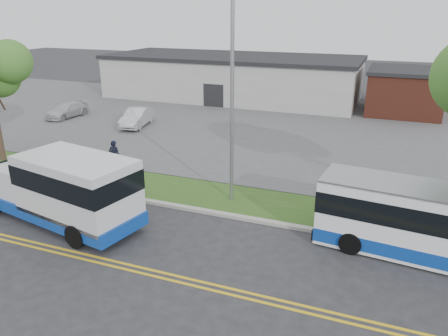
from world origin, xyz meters
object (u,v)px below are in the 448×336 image
at_px(parked_car_b, 67,110).
at_px(pedestrian, 115,156).
at_px(parked_car_a, 137,117).
at_px(shuttle_bus, 65,187).
at_px(streetlight_near, 231,93).

bearing_deg(parked_car_b, pedestrian, -35.60).
distance_m(pedestrian, parked_car_a, 10.11).
bearing_deg(pedestrian, parked_car_a, -71.75).
xyz_separation_m(shuttle_bus, parked_car_a, (-6.04, 15.09, -0.87)).
bearing_deg(shuttle_bus, parked_car_a, 122.80).
bearing_deg(shuttle_bus, pedestrian, 117.15).
xyz_separation_m(shuttle_bus, pedestrian, (-1.73, 5.95, -0.66)).
distance_m(streetlight_near, shuttle_bus, 8.20).
xyz_separation_m(shuttle_bus, parked_car_b, (-13.20, 15.57, -0.97)).
bearing_deg(streetlight_near, pedestrian, 170.29).
height_order(shuttle_bus, pedestrian, shuttle_bus).
height_order(parked_car_a, parked_car_b, parked_car_a).
bearing_deg(parked_car_a, parked_car_b, 165.12).
relative_size(streetlight_near, parked_car_b, 2.33).
height_order(streetlight_near, pedestrian, streetlight_near).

